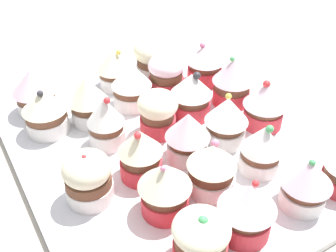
{
  "coord_description": "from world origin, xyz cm",
  "views": [
    {
      "loc": [
        38.98,
        -23.15,
        39.18
      ],
      "look_at": [
        0.0,
        0.0,
        4.2
      ],
      "focal_mm": 43.77,
      "sensor_mm": 36.0,
      "label": 1
    }
  ],
  "objects_px": {
    "cupcake_6": "(140,153)",
    "cupcake_8": "(201,238)",
    "cupcake_10": "(129,85)",
    "cupcake_21": "(205,63)",
    "cupcake_7": "(165,187)",
    "cupcake_18": "(226,120)",
    "cupcake_19": "(262,148)",
    "cupcake_13": "(212,167)",
    "cupcake_14": "(247,209)",
    "cupcake_5": "(106,121)",
    "cupcake_2": "(88,177)",
    "baking_tray": "(168,146)",
    "cupcake_0": "(34,90)",
    "cupcake_22": "(232,80)",
    "cupcake_15": "(152,57)",
    "cupcake_12": "(188,135)",
    "cupcake_23": "(265,104)",
    "cupcake_4": "(88,99)",
    "cupcake_16": "(166,75)",
    "cupcake_17": "(191,95)",
    "cupcake_20": "(306,182)",
    "cupcake_9": "(115,68)",
    "cupcake_1": "(45,111)"
  },
  "relations": [
    {
      "from": "cupcake_21",
      "to": "cupcake_23",
      "type": "height_order",
      "value": "cupcake_23"
    },
    {
      "from": "cupcake_10",
      "to": "cupcake_9",
      "type": "bearing_deg",
      "value": 174.16
    },
    {
      "from": "cupcake_5",
      "to": "cupcake_21",
      "type": "bearing_deg",
      "value": 108.06
    },
    {
      "from": "cupcake_16",
      "to": "cupcake_2",
      "type": "bearing_deg",
      "value": -51.85
    },
    {
      "from": "cupcake_5",
      "to": "cupcake_14",
      "type": "relative_size",
      "value": 1.05
    },
    {
      "from": "cupcake_21",
      "to": "cupcake_14",
      "type": "bearing_deg",
      "value": -26.96
    },
    {
      "from": "cupcake_2",
      "to": "cupcake_4",
      "type": "bearing_deg",
      "value": 157.99
    },
    {
      "from": "cupcake_18",
      "to": "cupcake_20",
      "type": "relative_size",
      "value": 1.09
    },
    {
      "from": "cupcake_7",
      "to": "cupcake_13",
      "type": "bearing_deg",
      "value": 92.14
    },
    {
      "from": "cupcake_12",
      "to": "cupcake_20",
      "type": "xyz_separation_m",
      "value": [
        0.14,
        0.07,
        -0.0
      ]
    },
    {
      "from": "baking_tray",
      "to": "cupcake_5",
      "type": "xyz_separation_m",
      "value": [
        -0.04,
        -0.07,
        0.05
      ]
    },
    {
      "from": "cupcake_9",
      "to": "cupcake_12",
      "type": "bearing_deg",
      "value": 1.14
    },
    {
      "from": "cupcake_10",
      "to": "cupcake_21",
      "type": "relative_size",
      "value": 1.04
    },
    {
      "from": "cupcake_16",
      "to": "baking_tray",
      "type": "bearing_deg",
      "value": -29.48
    },
    {
      "from": "cupcake_0",
      "to": "cupcake_20",
      "type": "height_order",
      "value": "cupcake_0"
    },
    {
      "from": "cupcake_0",
      "to": "cupcake_10",
      "type": "relative_size",
      "value": 1.0
    },
    {
      "from": "baking_tray",
      "to": "cupcake_13",
      "type": "distance_m",
      "value": 0.11
    },
    {
      "from": "cupcake_19",
      "to": "cupcake_21",
      "type": "bearing_deg",
      "value": 163.6
    },
    {
      "from": "baking_tray",
      "to": "cupcake_16",
      "type": "height_order",
      "value": "cupcake_16"
    },
    {
      "from": "cupcake_7",
      "to": "cupcake_18",
      "type": "relative_size",
      "value": 0.98
    },
    {
      "from": "cupcake_10",
      "to": "cupcake_16",
      "type": "bearing_deg",
      "value": 93.0
    },
    {
      "from": "cupcake_21",
      "to": "cupcake_22",
      "type": "relative_size",
      "value": 0.88
    },
    {
      "from": "cupcake_9",
      "to": "cupcake_14",
      "type": "distance_m",
      "value": 0.36
    },
    {
      "from": "cupcake_9",
      "to": "cupcake_15",
      "type": "height_order",
      "value": "cupcake_15"
    },
    {
      "from": "cupcake_6",
      "to": "cupcake_15",
      "type": "relative_size",
      "value": 1.08
    },
    {
      "from": "cupcake_0",
      "to": "cupcake_7",
      "type": "relative_size",
      "value": 0.98
    },
    {
      "from": "cupcake_0",
      "to": "cupcake_16",
      "type": "distance_m",
      "value": 0.21
    },
    {
      "from": "cupcake_1",
      "to": "cupcake_6",
      "type": "xyz_separation_m",
      "value": [
        0.15,
        0.07,
        0.0
      ]
    },
    {
      "from": "cupcake_4",
      "to": "cupcake_9",
      "type": "bearing_deg",
      "value": 132.79
    },
    {
      "from": "cupcake_16",
      "to": "cupcake_21",
      "type": "relative_size",
      "value": 0.94
    },
    {
      "from": "cupcake_1",
      "to": "cupcake_6",
      "type": "bearing_deg",
      "value": 25.97
    },
    {
      "from": "cupcake_17",
      "to": "cupcake_2",
      "type": "bearing_deg",
      "value": -67.72
    },
    {
      "from": "cupcake_5",
      "to": "cupcake_15",
      "type": "bearing_deg",
      "value": 132.0
    },
    {
      "from": "cupcake_0",
      "to": "cupcake_22",
      "type": "bearing_deg",
      "value": 63.75
    },
    {
      "from": "baking_tray",
      "to": "cupcake_5",
      "type": "bearing_deg",
      "value": -119.87
    },
    {
      "from": "cupcake_2",
      "to": "cupcake_19",
      "type": "relative_size",
      "value": 0.97
    },
    {
      "from": "cupcake_5",
      "to": "cupcake_17",
      "type": "relative_size",
      "value": 1.03
    },
    {
      "from": "cupcake_13",
      "to": "cupcake_23",
      "type": "height_order",
      "value": "cupcake_23"
    },
    {
      "from": "cupcake_8",
      "to": "cupcake_15",
      "type": "distance_m",
      "value": 0.38
    },
    {
      "from": "cupcake_12",
      "to": "cupcake_23",
      "type": "height_order",
      "value": "cupcake_23"
    },
    {
      "from": "cupcake_1",
      "to": "cupcake_7",
      "type": "xyz_separation_m",
      "value": [
        0.22,
        0.07,
        0.0
      ]
    },
    {
      "from": "cupcake_0",
      "to": "cupcake_5",
      "type": "relative_size",
      "value": 0.93
    },
    {
      "from": "cupcake_18",
      "to": "cupcake_20",
      "type": "distance_m",
      "value": 0.14
    },
    {
      "from": "cupcake_18",
      "to": "cupcake_23",
      "type": "bearing_deg",
      "value": 92.35
    },
    {
      "from": "cupcake_8",
      "to": "cupcake_21",
      "type": "distance_m",
      "value": 0.36
    },
    {
      "from": "cupcake_6",
      "to": "cupcake_8",
      "type": "distance_m",
      "value": 0.14
    },
    {
      "from": "cupcake_20",
      "to": "cupcake_23",
      "type": "height_order",
      "value": "cupcake_23"
    },
    {
      "from": "cupcake_10",
      "to": "cupcake_5",
      "type": "bearing_deg",
      "value": -45.35
    },
    {
      "from": "baking_tray",
      "to": "cupcake_4",
      "type": "distance_m",
      "value": 0.14
    },
    {
      "from": "cupcake_13",
      "to": "cupcake_17",
      "type": "relative_size",
      "value": 0.94
    }
  ]
}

